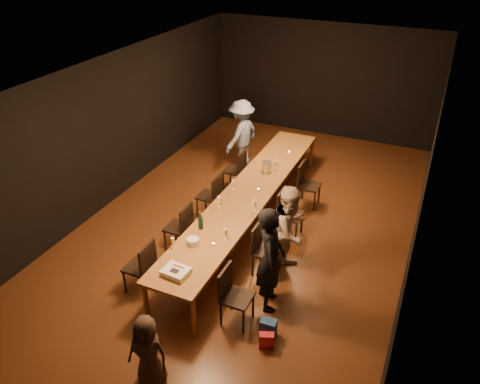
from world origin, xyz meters
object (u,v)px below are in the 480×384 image
at_px(chair_right_2, 290,214).
at_px(chair_right_0, 237,297).
at_px(chair_right_3, 309,185).
at_px(woman_tan, 290,230).
at_px(woman_birthday, 271,259).
at_px(chair_right_1, 267,251).
at_px(chair_left_0, 139,266).
at_px(man_blue, 242,134).
at_px(child, 148,351).
at_px(plate_stack, 193,242).
at_px(ice_bucket, 267,167).
at_px(chair_left_2, 209,195).
at_px(birthday_cake, 176,272).
at_px(table, 248,194).
at_px(chair_left_3, 234,170).
at_px(champagne_bottle, 200,220).
at_px(chair_left_1, 178,227).

bearing_deg(chair_right_2, chair_right_0, -0.00).
xyz_separation_m(chair_right_3, woman_tan, (0.30, -2.15, 0.33)).
bearing_deg(woman_birthday, chair_right_2, -13.13).
xyz_separation_m(chair_right_2, woman_birthday, (0.30, -1.86, 0.40)).
xyz_separation_m(chair_right_1, chair_left_0, (-1.70, -1.20, 0.00)).
relative_size(man_blue, child, 1.51).
distance_m(chair_right_0, chair_left_0, 1.70).
distance_m(child, plate_stack, 2.00).
height_order(chair_right_0, ice_bucket, ice_bucket).
bearing_deg(chair_left_2, man_blue, 7.55).
xyz_separation_m(man_blue, child, (1.42, -6.09, -0.28)).
height_order(chair_right_2, child, child).
relative_size(chair_right_2, woman_birthday, 0.53).
height_order(woman_tan, birthday_cake, woman_tan).
bearing_deg(table, chair_left_3, 125.31).
relative_size(chair_left_0, birthday_cake, 2.36).
height_order(chair_right_1, child, child).
xyz_separation_m(chair_left_0, champagne_bottle, (0.60, 0.96, 0.45)).
relative_size(chair_right_0, chair_right_2, 1.00).
distance_m(chair_right_2, chair_left_2, 1.70).
xyz_separation_m(chair_right_1, chair_left_2, (-1.70, 1.20, 0.00)).
distance_m(chair_right_3, chair_left_2, 2.08).
height_order(chair_left_1, man_blue, man_blue).
distance_m(chair_right_2, champagne_bottle, 1.86).
bearing_deg(birthday_cake, champagne_bottle, 104.62).
bearing_deg(child, woman_birthday, 60.60).
xyz_separation_m(chair_left_0, woman_birthday, (2.00, 0.54, 0.40)).
height_order(chair_right_2, birthday_cake, chair_right_2).
relative_size(chair_right_3, ice_bucket, 4.31).
height_order(chair_right_3, chair_left_1, same).
relative_size(chair_left_1, man_blue, 0.56).
height_order(chair_left_2, champagne_bottle, champagne_bottle).
bearing_deg(woman_birthday, man_blue, 6.81).
bearing_deg(ice_bucket, man_blue, 130.52).
height_order(chair_right_1, chair_left_2, same).
bearing_deg(champagne_bottle, child, -77.74).
distance_m(chair_right_1, ice_bucket, 2.30).
relative_size(chair_left_2, chair_left_3, 1.00).
height_order(chair_right_2, chair_left_0, same).
xyz_separation_m(chair_left_3, plate_stack, (0.70, -3.08, 0.34)).
height_order(chair_right_0, chair_left_0, same).
distance_m(table, plate_stack, 1.89).
distance_m(chair_right_2, chair_right_3, 1.20).
distance_m(table, chair_right_2, 0.88).
distance_m(chair_right_1, plate_stack, 1.26).
bearing_deg(table, man_blue, 116.85).
distance_m(chair_left_1, woman_birthday, 2.15).
xyz_separation_m(chair_right_2, chair_left_2, (-1.70, 0.00, 0.00)).
bearing_deg(child, woman_tan, 67.80).
bearing_deg(birthday_cake, woman_birthday, 36.31).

